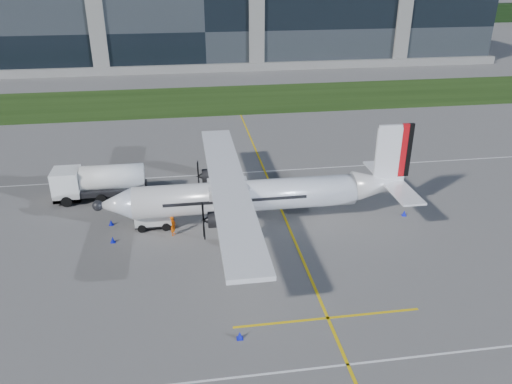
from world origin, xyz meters
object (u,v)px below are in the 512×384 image
turboprop_aircraft (257,178)px  safety_cone_nose_port (113,240)px  safety_cone_stbdwing (222,160)px  safety_cone_nose_stbd (111,222)px  fuel_tanker_truck (93,183)px  baggage_tug (154,216)px  safety_cone_portwing (240,335)px  ground_crew_person (173,225)px  safety_cone_tail (404,213)px

turboprop_aircraft → safety_cone_nose_port: 12.57m
safety_cone_nose_port → safety_cone_stbdwing: bearing=57.5°
safety_cone_nose_stbd → safety_cone_nose_port: same height
fuel_tanker_truck → baggage_tug: 8.41m
safety_cone_nose_stbd → safety_cone_portwing: size_ratio=1.00×
baggage_tug → ground_crew_person: 2.34m
turboprop_aircraft → baggage_tug: bearing=176.3°
turboprop_aircraft → ground_crew_person: (-7.08, -1.15, -3.13)m
safety_cone_nose_stbd → safety_cone_stbdwing: size_ratio=1.00×
turboprop_aircraft → safety_cone_tail: bearing=-3.5°
baggage_tug → ground_crew_person: (1.59, -1.71, -0.04)m
safety_cone_portwing → safety_cone_stbdwing: size_ratio=1.00×
baggage_tug → safety_cone_nose_port: size_ratio=6.58×
safety_cone_portwing → turboprop_aircraft: bearing=77.2°
safety_cone_nose_port → safety_cone_stbdwing: same height
fuel_tanker_truck → safety_cone_nose_port: bearing=-73.3°
baggage_tug → safety_cone_stbdwing: size_ratio=6.58×
fuel_tanker_truck → safety_cone_nose_stbd: fuel_tanker_truck is taller
turboprop_aircraft → ground_crew_person: turboprop_aircraft is taller
safety_cone_nose_stbd → safety_cone_tail: size_ratio=1.00×
safety_cone_portwing → safety_cone_nose_port: bearing=124.7°
ground_crew_person → safety_cone_nose_port: ground_crew_person is taller
fuel_tanker_truck → ground_crew_person: bearing=-47.2°
baggage_tug → safety_cone_tail: bearing=-3.6°
turboprop_aircraft → safety_cone_tail: (12.90, -0.78, -3.83)m
safety_cone_portwing → safety_cone_nose_stbd: bearing=120.5°
ground_crew_person → safety_cone_stbdwing: ground_crew_person is taller
ground_crew_person → safety_cone_stbdwing: (5.24, 15.26, -0.70)m
ground_crew_person → safety_cone_nose_stbd: bearing=87.5°
safety_cone_nose_stbd → safety_cone_stbdwing: same height
fuel_tanker_truck → safety_cone_nose_port: 8.82m
safety_cone_nose_stbd → safety_cone_portwing: bearing=-59.5°
turboprop_aircraft → safety_cone_stbdwing: (-1.84, 14.10, -3.83)m
baggage_tug → ground_crew_person: baggage_tug is taller
turboprop_aircraft → safety_cone_portwing: (-3.22, -14.13, -3.83)m
safety_cone_nose_port → safety_cone_tail: (24.76, 0.85, 0.00)m
baggage_tug → safety_cone_portwing: size_ratio=6.58×
turboprop_aircraft → baggage_tug: (-8.67, 0.56, -3.09)m
safety_cone_nose_stbd → safety_cone_tail: (25.20, -2.08, 0.00)m
safety_cone_stbdwing → safety_cone_nose_stbd: bearing=-129.2°
ground_crew_person → safety_cone_stbdwing: bearing=3.7°
ground_crew_person → safety_cone_nose_port: 4.86m
safety_cone_portwing → baggage_tug: bearing=110.4°
safety_cone_nose_port → safety_cone_stbdwing: 18.66m
safety_cone_nose_port → safety_cone_nose_stbd: bearing=98.6°
safety_cone_nose_port → safety_cone_tail: same height
ground_crew_person → safety_cone_portwing: ground_crew_person is taller
safety_cone_nose_port → safety_cone_tail: bearing=2.0°
baggage_tug → safety_cone_stbdwing: bearing=63.2°
fuel_tanker_truck → safety_cone_nose_stbd: bearing=-69.2°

